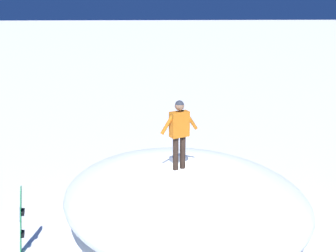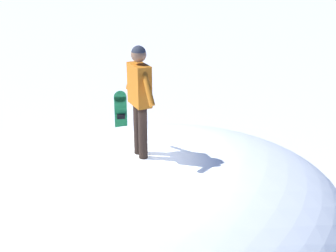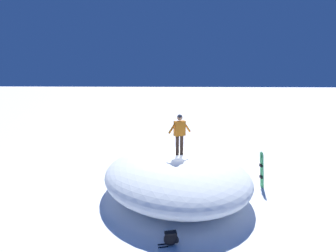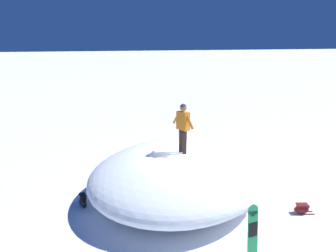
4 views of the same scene
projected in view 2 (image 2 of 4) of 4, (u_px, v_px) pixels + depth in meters
The scene contains 4 objects.
ground at pixel (125, 246), 7.65m from camera, with size 240.00×240.00×0.00m, color white.
snow_mound at pixel (148, 208), 7.19m from camera, with size 5.89×6.64×1.74m, color white.
snowboarder_standing at pixel (140, 92), 6.63m from camera, with size 0.97×0.53×1.73m.
snowboard_primary_upright at pixel (121, 122), 10.80m from camera, with size 0.23×0.33×1.70m.
Camera 2 is at (6.38, 0.90, 4.69)m, focal length 47.62 mm.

